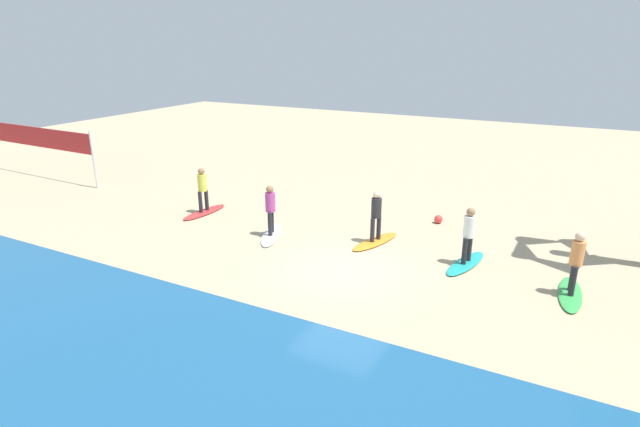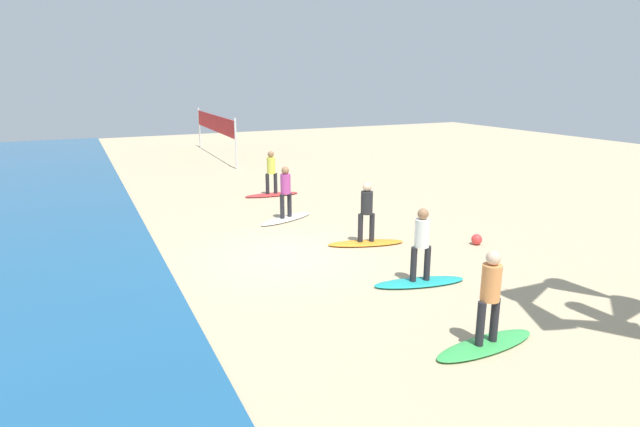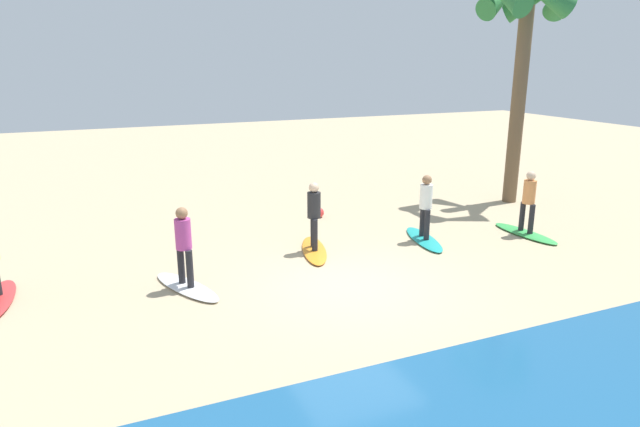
{
  "view_description": "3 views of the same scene",
  "coord_description": "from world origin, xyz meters",
  "px_view_note": "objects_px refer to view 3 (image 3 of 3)",
  "views": [
    {
      "loc": [
        -5.39,
        11.86,
        6.17
      ],
      "look_at": [
        1.4,
        -1.2,
        1.07
      ],
      "focal_mm": 28.37,
      "sensor_mm": 36.0,
      "label": 1
    },
    {
      "loc": [
        -11.69,
        4.73,
        4.45
      ],
      "look_at": [
        -0.59,
        -0.57,
        1.19
      ],
      "focal_mm": 29.11,
      "sensor_mm": 36.0,
      "label": 2
    },
    {
      "loc": [
        4.86,
        9.56,
        4.57
      ],
      "look_at": [
        -0.09,
        -1.92,
        1.04
      ],
      "focal_mm": 31.19,
      "sensor_mm": 36.0,
      "label": 3
    }
  ],
  "objects_px": {
    "beach_ball": "(319,213)",
    "surfboard_green": "(525,233)",
    "surfboard_teal": "(424,239)",
    "surfer_orange": "(314,211)",
    "palm_tree": "(526,21)",
    "surfer_green": "(529,197)",
    "surfer_white": "(184,241)",
    "surfboard_white": "(187,287)",
    "surfer_teal": "(426,202)",
    "surfboard_orange": "(314,250)"
  },
  "relations": [
    {
      "from": "surfer_orange",
      "to": "surfer_white",
      "type": "distance_m",
      "value": 3.42
    },
    {
      "from": "surfer_teal",
      "to": "surfboard_orange",
      "type": "distance_m",
      "value": 3.11
    },
    {
      "from": "surfboard_teal",
      "to": "surfer_white",
      "type": "xyz_separation_m",
      "value": [
        6.19,
        0.69,
        0.99
      ]
    },
    {
      "from": "surfer_green",
      "to": "surfboard_teal",
      "type": "height_order",
      "value": "surfer_green"
    },
    {
      "from": "surfboard_teal",
      "to": "surfer_orange",
      "type": "bearing_deg",
      "value": -84.03
    },
    {
      "from": "surfboard_green",
      "to": "beach_ball",
      "type": "distance_m",
      "value": 5.75
    },
    {
      "from": "surfer_teal",
      "to": "surfer_white",
      "type": "xyz_separation_m",
      "value": [
        6.19,
        0.69,
        0.0
      ]
    },
    {
      "from": "surfboard_white",
      "to": "surfer_white",
      "type": "height_order",
      "value": "surfer_white"
    },
    {
      "from": "surfboard_orange",
      "to": "surfer_white",
      "type": "distance_m",
      "value": 3.56
    },
    {
      "from": "surfer_orange",
      "to": "beach_ball",
      "type": "bearing_deg",
      "value": -115.51
    },
    {
      "from": "beach_ball",
      "to": "surfer_green",
      "type": "bearing_deg",
      "value": 139.65
    },
    {
      "from": "surfer_teal",
      "to": "surfboard_white",
      "type": "distance_m",
      "value": 6.3
    },
    {
      "from": "surfer_green",
      "to": "beach_ball",
      "type": "bearing_deg",
      "value": -40.35
    },
    {
      "from": "surfer_green",
      "to": "surfboard_white",
      "type": "distance_m",
      "value": 9.0
    },
    {
      "from": "surfboard_white",
      "to": "beach_ball",
      "type": "relative_size",
      "value": 7.17
    },
    {
      "from": "surfer_orange",
      "to": "surfboard_green",
      "type": "bearing_deg",
      "value": 170.09
    },
    {
      "from": "surfboard_white",
      "to": "surfboard_orange",
      "type": "bearing_deg",
      "value": 85.38
    },
    {
      "from": "surfboard_green",
      "to": "palm_tree",
      "type": "height_order",
      "value": "palm_tree"
    },
    {
      "from": "surfer_orange",
      "to": "surfboard_teal",
      "type": "bearing_deg",
      "value": 173.26
    },
    {
      "from": "surfer_teal",
      "to": "surfer_white",
      "type": "relative_size",
      "value": 1.0
    },
    {
      "from": "surfer_teal",
      "to": "surfer_white",
      "type": "height_order",
      "value": "same"
    },
    {
      "from": "surfer_teal",
      "to": "palm_tree",
      "type": "distance_m",
      "value": 7.09
    },
    {
      "from": "surfboard_green",
      "to": "surfboard_teal",
      "type": "relative_size",
      "value": 1.0
    },
    {
      "from": "surfer_orange",
      "to": "surfboard_white",
      "type": "bearing_deg",
      "value": 17.61
    },
    {
      "from": "surfboard_teal",
      "to": "beach_ball",
      "type": "distance_m",
      "value": 3.48
    },
    {
      "from": "surfboard_white",
      "to": "surfer_teal",
      "type": "bearing_deg",
      "value": 74.12
    },
    {
      "from": "surfer_teal",
      "to": "palm_tree",
      "type": "height_order",
      "value": "palm_tree"
    },
    {
      "from": "surfboard_teal",
      "to": "surfboard_white",
      "type": "height_order",
      "value": "same"
    },
    {
      "from": "surfboard_teal",
      "to": "surfer_teal",
      "type": "distance_m",
      "value": 0.99
    },
    {
      "from": "surfer_orange",
      "to": "palm_tree",
      "type": "height_order",
      "value": "palm_tree"
    },
    {
      "from": "surfboard_teal",
      "to": "surfer_teal",
      "type": "height_order",
      "value": "surfer_teal"
    },
    {
      "from": "surfer_green",
      "to": "surfer_white",
      "type": "bearing_deg",
      "value": 0.27
    },
    {
      "from": "surfboard_green",
      "to": "surfer_green",
      "type": "bearing_deg",
      "value": -93.28
    },
    {
      "from": "surfboard_green",
      "to": "surfer_teal",
      "type": "bearing_deg",
      "value": -106.47
    },
    {
      "from": "surfer_green",
      "to": "surfboard_white",
      "type": "xyz_separation_m",
      "value": [
        8.95,
        0.04,
        -0.99
      ]
    },
    {
      "from": "surfer_teal",
      "to": "surfboard_white",
      "type": "xyz_separation_m",
      "value": [
        6.19,
        0.69,
        -0.99
      ]
    },
    {
      "from": "surfboard_green",
      "to": "surfboard_white",
      "type": "xyz_separation_m",
      "value": [
        8.95,
        0.04,
        0.0
      ]
    },
    {
      "from": "beach_ball",
      "to": "surfboard_green",
      "type": "bearing_deg",
      "value": 139.65
    },
    {
      "from": "surfer_green",
      "to": "surfer_orange",
      "type": "xyz_separation_m",
      "value": [
        5.69,
        -0.99,
        0.0
      ]
    },
    {
      "from": "surfer_green",
      "to": "surfboard_teal",
      "type": "xyz_separation_m",
      "value": [
        2.76,
        -0.65,
        -0.99
      ]
    },
    {
      "from": "surfboard_green",
      "to": "palm_tree",
      "type": "bearing_deg",
      "value": 141.64
    },
    {
      "from": "palm_tree",
      "to": "surfer_green",
      "type": "bearing_deg",
      "value": 54.92
    },
    {
      "from": "surfboard_green",
      "to": "surfboard_orange",
      "type": "xyz_separation_m",
      "value": [
        5.69,
        -0.99,
        0.0
      ]
    },
    {
      "from": "surfer_orange",
      "to": "surfboard_white",
      "type": "distance_m",
      "value": 3.56
    },
    {
      "from": "surfer_white",
      "to": "beach_ball",
      "type": "bearing_deg",
      "value": -140.47
    },
    {
      "from": "surfer_green",
      "to": "surfboard_orange",
      "type": "height_order",
      "value": "surfer_green"
    },
    {
      "from": "surfer_white",
      "to": "surfboard_orange",
      "type": "bearing_deg",
      "value": -162.39
    },
    {
      "from": "surfboard_green",
      "to": "beach_ball",
      "type": "relative_size",
      "value": 7.17
    },
    {
      "from": "surfer_green",
      "to": "surfer_teal",
      "type": "height_order",
      "value": "same"
    },
    {
      "from": "surfer_white",
      "to": "surfboard_teal",
      "type": "bearing_deg",
      "value": -173.65
    }
  ]
}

